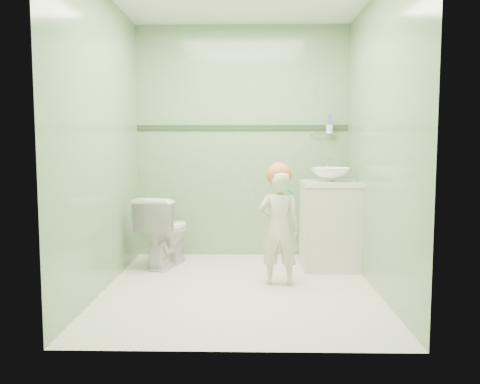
{
  "coord_description": "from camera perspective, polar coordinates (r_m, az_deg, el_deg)",
  "views": [
    {
      "loc": [
        0.09,
        -3.98,
        1.19
      ],
      "look_at": [
        0.0,
        0.15,
        0.78
      ],
      "focal_mm": 37.26,
      "sensor_mm": 36.0,
      "label": 1
    }
  ],
  "objects": [
    {
      "name": "vanity",
      "position": [
        4.81,
        10.22,
        -3.89
      ],
      "size": [
        0.52,
        0.5,
        0.8
      ],
      "primitive_type": "cube",
      "color": "silver",
      "rests_on": "ground"
    },
    {
      "name": "counter",
      "position": [
        4.76,
        10.3,
        0.99
      ],
      "size": [
        0.54,
        0.52,
        0.04
      ],
      "primitive_type": "cube",
      "color": "white",
      "rests_on": "vanity"
    },
    {
      "name": "trim_stripe",
      "position": [
        5.23,
        0.25,
        7.41
      ],
      "size": [
        2.2,
        0.02,
        0.05
      ],
      "primitive_type": "cube",
      "color": "#2A442B",
      "rests_on": "room_shell"
    },
    {
      "name": "ground",
      "position": [
        4.16,
        -0.04,
        -10.97
      ],
      "size": [
        2.5,
        2.5,
        0.0
      ],
      "primitive_type": "plane",
      "color": "white",
      "rests_on": "ground"
    },
    {
      "name": "cup_holder",
      "position": [
        5.23,
        10.14,
        7.13
      ],
      "size": [
        0.26,
        0.07,
        0.21
      ],
      "color": "silver",
      "rests_on": "room_shell"
    },
    {
      "name": "teal_toothbrush",
      "position": [
        4.02,
        5.61,
        0.08
      ],
      "size": [
        0.11,
        0.13,
        0.08
      ],
      "color": "#149264",
      "rests_on": "toddler"
    },
    {
      "name": "room_shell",
      "position": [
        3.99,
        -0.04,
        5.81
      ],
      "size": [
        2.5,
        2.54,
        2.4
      ],
      "color": "#76A072",
      "rests_on": "ground"
    },
    {
      "name": "toddler",
      "position": [
        4.18,
        4.48,
        -4.15
      ],
      "size": [
        0.36,
        0.24,
        0.96
      ],
      "primitive_type": "imported",
      "rotation": [
        0.0,
        0.0,
        3.11
      ],
      "color": "beige",
      "rests_on": "ground"
    },
    {
      "name": "faucet",
      "position": [
        4.93,
        10.0,
        3.06
      ],
      "size": [
        0.03,
        0.13,
        0.18
      ],
      "color": "silver",
      "rests_on": "counter"
    },
    {
      "name": "toilet",
      "position": [
        4.9,
        -8.56,
        -4.39
      ],
      "size": [
        0.54,
        0.74,
        0.68
      ],
      "primitive_type": "imported",
      "rotation": [
        0.0,
        0.0,
        2.89
      ],
      "color": "white",
      "rests_on": "ground"
    },
    {
      "name": "basin",
      "position": [
        4.75,
        10.32,
        1.99
      ],
      "size": [
        0.37,
        0.37,
        0.13
      ],
      "primitive_type": "imported",
      "color": "white",
      "rests_on": "counter"
    },
    {
      "name": "hair_cap",
      "position": [
        4.16,
        4.5,
        1.95
      ],
      "size": [
        0.21,
        0.21,
        0.21
      ],
      "primitive_type": "sphere",
      "color": "#C4713E",
      "rests_on": "toddler"
    }
  ]
}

